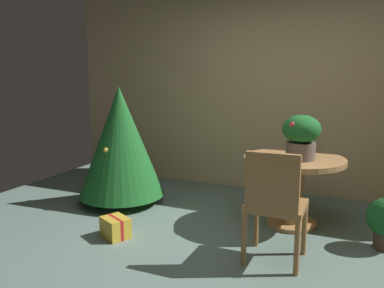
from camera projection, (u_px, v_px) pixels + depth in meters
name	position (u px, v px, depth m)	size (l,w,h in m)	color
ground_plane	(228.00, 263.00, 3.20)	(6.60, 6.60, 0.00)	slate
back_wall_panel	(285.00, 91.00, 4.96)	(6.00, 0.10, 2.60)	tan
round_dining_table	(293.00, 178.00, 3.92)	(0.99, 0.99, 0.70)	#B27F4C
flower_vase	(301.00, 135.00, 3.74)	(0.36, 0.36, 0.43)	#665B51
wooden_chair_near	(274.00, 201.00, 3.10)	(0.46, 0.43, 0.94)	#9E6B3D
holiday_tree	(120.00, 142.00, 4.58)	(1.00, 1.00, 1.38)	brown
gift_box_gold	(116.00, 227.00, 3.69)	(0.32, 0.30, 0.19)	gold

